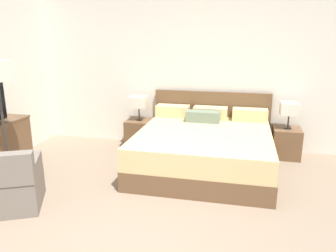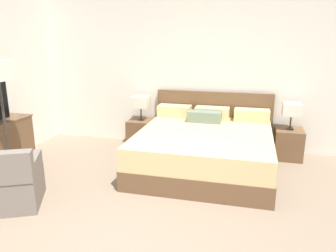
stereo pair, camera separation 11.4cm
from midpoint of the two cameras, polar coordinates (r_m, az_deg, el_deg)
name	(u,v)px [view 1 (the left image)]	position (r m, az deg, el deg)	size (l,w,h in m)	color
ground_plane	(136,251)	(3.35, -6.69, -20.87)	(9.86, 9.86, 0.00)	#84705B
wall_back	(192,72)	(5.96, 3.65, 9.40)	(6.87, 0.06, 2.73)	silver
bed	(204,147)	(5.08, 5.70, -3.75)	(2.06, 2.14, 1.03)	brown
nightstand_left	(140,133)	(6.08, -5.52, -1.24)	(0.45, 0.47, 0.50)	brown
nightstand_right	(286,143)	(5.83, 19.35, -2.78)	(0.45, 0.47, 0.50)	brown
table_lamp_left	(139,102)	(5.94, -5.66, 4.17)	(0.29, 0.29, 0.44)	#332D28
table_lamp_right	(290,109)	(5.69, 19.87, 2.83)	(0.29, 0.29, 0.44)	#332D28
armchair_by_window	(9,186)	(4.34, -26.66, -9.29)	(0.91, 0.92, 0.76)	#70665B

